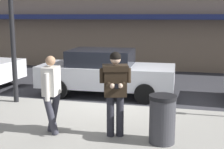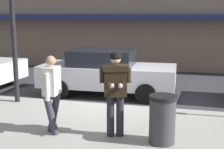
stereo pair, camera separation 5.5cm
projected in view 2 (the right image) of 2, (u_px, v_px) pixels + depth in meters
name	position (u px, v px, depth m)	size (l,w,h in m)	color
ground_plane	(110.00, 106.00, 9.28)	(80.00, 80.00, 0.00)	#333338
sidewalk	(121.00, 145.00, 6.31)	(32.00, 5.30, 0.14)	#99968E
curb_paint_line	(143.00, 108.00, 9.09)	(28.00, 0.12, 0.01)	silver
parked_sedan_mid	(107.00, 72.00, 10.52)	(4.55, 2.03, 1.54)	silver
man_texting_on_phone	(115.00, 85.00, 6.42)	(0.63, 0.64, 1.81)	#23232B
pedestrian_in_light_coat	(52.00, 90.00, 6.65)	(0.34, 0.60, 1.70)	#33333D
trash_bin	(162.00, 119.00, 6.19)	(0.55, 0.55, 0.98)	#38383D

